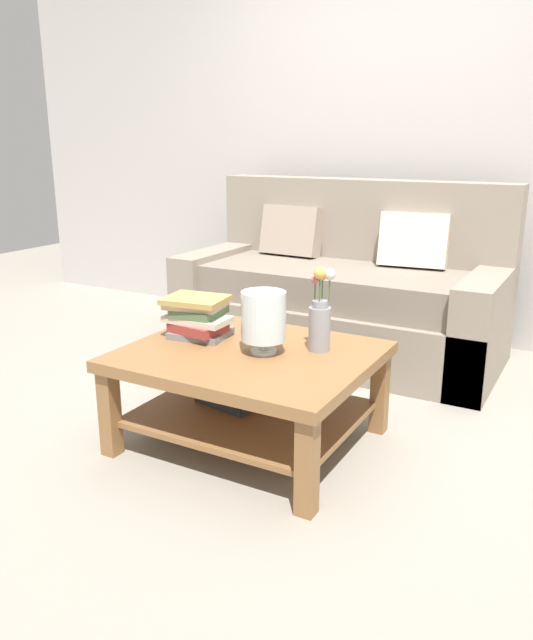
# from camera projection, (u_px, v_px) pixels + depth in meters

# --- Properties ---
(ground_plane) EXTENTS (10.00, 10.00, 0.00)m
(ground_plane) POSITION_uv_depth(u_px,v_px,m) (284.00, 413.00, 3.09)
(ground_plane) COLOR gray
(back_wall) EXTENTS (6.40, 0.12, 2.70)m
(back_wall) POSITION_uv_depth(u_px,v_px,m) (402.00, 132.00, 4.10)
(back_wall) COLOR #BCB7B2
(back_wall) RESTS_ON ground
(couch) EXTENTS (1.93, 0.90, 1.06)m
(couch) POSITION_uv_depth(u_px,v_px,m) (343.00, 296.00, 3.89)
(couch) COLOR gray
(couch) RESTS_ON ground
(coffee_table) EXTENTS (1.03, 0.87, 0.43)m
(coffee_table) POSITION_uv_depth(u_px,v_px,m) (249.00, 376.00, 2.71)
(coffee_table) COLOR olive
(coffee_table) RESTS_ON ground
(book_stack_main) EXTENTS (0.31, 0.26, 0.19)m
(book_stack_main) POSITION_uv_depth(u_px,v_px,m) (198.00, 317.00, 2.84)
(book_stack_main) COLOR slate
(book_stack_main) RESTS_ON coffee_table
(glass_hurricane_vase) EXTENTS (0.19, 0.19, 0.27)m
(glass_hurricane_vase) POSITION_uv_depth(u_px,v_px,m) (264.00, 317.00, 2.61)
(glass_hurricane_vase) COLOR silver
(glass_hurricane_vase) RESTS_ON coffee_table
(flower_pitcher) EXTENTS (0.11, 0.10, 0.37)m
(flower_pitcher) POSITION_uv_depth(u_px,v_px,m) (320.00, 316.00, 2.65)
(flower_pitcher) COLOR gray
(flower_pitcher) RESTS_ON coffee_table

